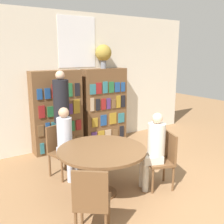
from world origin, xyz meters
TOP-DOWN VIEW (x-y plane):
  - ground_plane at (0.00, 0.00)m, footprint 16.00×16.00m
  - wall_back at (0.00, 3.30)m, footprint 6.40×0.07m
  - bookshelf_left at (-0.60, 3.11)m, footprint 1.09×0.34m
  - bookshelf_right at (0.60, 3.11)m, footprint 1.09×0.34m
  - flower_vase at (0.58, 3.11)m, footprint 0.38×0.38m
  - reading_table at (-0.75, 0.99)m, footprint 1.32×1.32m
  - chair_near_camera at (-1.37, 0.21)m, footprint 0.56×0.56m
  - chair_left_side at (-1.03, 1.95)m, footprint 0.49×0.49m
  - chair_far_side at (0.19, 0.65)m, footprint 0.51×0.51m
  - seated_reader_left at (-0.98, 1.78)m, footprint 0.33×0.39m
  - seated_reader_right at (0.02, 0.71)m, footprint 0.41×0.36m
  - librarian_standing at (-0.70, 2.61)m, footprint 0.31×0.58m

SIDE VIEW (x-z plane):
  - ground_plane at x=0.00m, z-range 0.00..0.00m
  - chair_near_camera at x=-1.37m, z-range 0.05..0.95m
  - chair_left_side at x=-1.03m, z-range 0.05..0.95m
  - chair_far_side at x=0.19m, z-range 0.05..0.95m
  - reading_table at x=-0.75m, z-range 0.26..0.99m
  - seated_reader_left at x=-0.98m, z-range 0.08..1.32m
  - seated_reader_right at x=0.02m, z-range 0.08..1.31m
  - bookshelf_right at x=0.60m, z-range 0.00..1.76m
  - bookshelf_left at x=-0.60m, z-range 0.00..1.76m
  - librarian_standing at x=-0.70m, z-range 0.21..2.00m
  - wall_back at x=0.00m, z-range 0.01..3.01m
  - flower_vase at x=0.58m, z-range 1.83..2.38m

